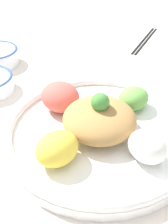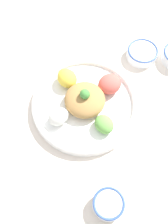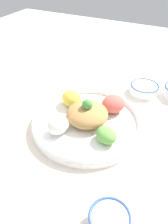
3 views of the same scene
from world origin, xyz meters
TOP-DOWN VIEW (x-y plane):
  - ground_plane at (0.00, 0.00)m, footprint 2.40×2.40m
  - salad_platter at (0.04, -0.04)m, footprint 0.36×0.36m
  - sauce_bowl_dark at (-0.15, 0.24)m, footprint 0.09×0.09m
  - sauce_bowl_far at (-0.08, -0.31)m, footprint 0.11×0.11m
  - serving_spoon_main at (0.35, -0.12)m, footprint 0.12×0.07m
  - serving_spoon_extra at (0.11, -0.42)m, footprint 0.13×0.09m

SIDE VIEW (x-z plane):
  - ground_plane at x=0.00m, z-range 0.00..0.00m
  - serving_spoon_main at x=0.35m, z-range 0.00..0.01m
  - serving_spoon_extra at x=0.11m, z-range 0.00..0.01m
  - sauce_bowl_far at x=-0.08m, z-range 0.00..0.04m
  - sauce_bowl_dark at x=-0.15m, z-range 0.00..0.05m
  - salad_platter at x=0.04m, z-range -0.03..0.08m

